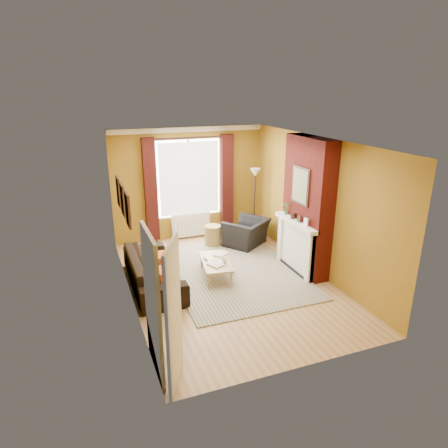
% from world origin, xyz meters
% --- Properties ---
extents(ground, '(5.50, 5.50, 0.00)m').
position_xyz_m(ground, '(0.00, 0.00, 0.00)').
color(ground, '#977144').
rests_on(ground, ground).
extents(room_walls, '(3.82, 5.54, 2.83)m').
position_xyz_m(room_walls, '(0.64, 0.27, 1.39)').
color(room_walls, olive).
rests_on(room_walls, ground).
extents(striped_rug, '(2.65, 3.64, 0.02)m').
position_xyz_m(striped_rug, '(0.26, 0.44, 0.01)').
color(striped_rug, '#2F6482').
rests_on(striped_rug, ground).
extents(sofa, '(0.87, 2.22, 0.65)m').
position_xyz_m(sofa, '(-1.42, 0.41, 0.32)').
color(sofa, black).
rests_on(sofa, ground).
extents(armchair, '(1.31, 1.29, 0.65)m').
position_xyz_m(armchair, '(1.13, 1.68, 0.32)').
color(armchair, black).
rests_on(armchair, ground).
extents(coffee_table, '(0.71, 1.17, 0.36)m').
position_xyz_m(coffee_table, '(-0.16, 0.29, 0.33)').
color(coffee_table, tan).
rests_on(coffee_table, ground).
extents(wicker_stool, '(0.47, 0.47, 0.50)m').
position_xyz_m(wicker_stool, '(0.36, 1.97, 0.25)').
color(wicker_stool, olive).
rests_on(wicker_stool, ground).
extents(floor_lamp, '(0.32, 0.32, 1.79)m').
position_xyz_m(floor_lamp, '(1.54, 2.14, 1.41)').
color(floor_lamp, black).
rests_on(floor_lamp, ground).
extents(book_a, '(0.33, 0.37, 0.03)m').
position_xyz_m(book_a, '(-0.34, 0.05, 0.38)').
color(book_a, '#999999').
rests_on(book_a, coffee_table).
extents(book_b, '(0.38, 0.38, 0.02)m').
position_xyz_m(book_b, '(-0.03, 0.65, 0.38)').
color(book_b, '#999999').
rests_on(book_b, coffee_table).
extents(mug, '(0.11, 0.11, 0.10)m').
position_xyz_m(mug, '(-0.03, 0.12, 0.41)').
color(mug, '#999999').
rests_on(mug, coffee_table).
extents(tv_remote, '(0.05, 0.15, 0.02)m').
position_xyz_m(tv_remote, '(-0.34, 0.42, 0.38)').
color(tv_remote, '#2A2A2C').
rests_on(tv_remote, coffee_table).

